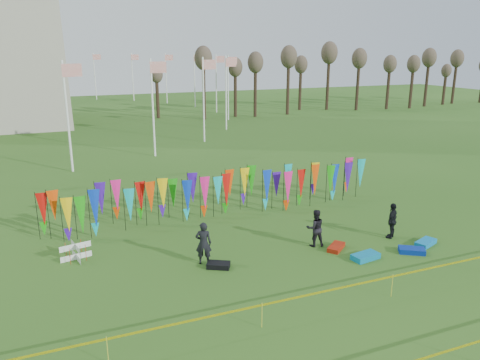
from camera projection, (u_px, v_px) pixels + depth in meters
name	position (u px, v px, depth m)	size (l,w,h in m)	color
ground	(285.00, 281.00, 18.35)	(160.00, 160.00, 0.00)	#275116
banner_row	(221.00, 189.00, 25.27)	(18.64, 0.64, 2.33)	black
caution_tape_near	(314.00, 295.00, 15.79)	(26.00, 0.02, 0.90)	#FEFF05
tree_line	(343.00, 67.00, 67.47)	(53.92, 1.92, 7.84)	#3A2A1D
box_kite	(76.00, 252.00, 20.07)	(0.68, 0.68, 0.75)	red
person_left	(204.00, 243.00, 19.58)	(0.68, 0.50, 1.86)	black
person_mid	(315.00, 228.00, 21.38)	(0.85, 0.53, 1.75)	black
person_right	(392.00, 221.00, 22.30)	(1.02, 0.58, 1.74)	black
kite_bag_turquoise	(365.00, 256.00, 20.21)	(1.23, 0.61, 0.25)	#0B7BAF
kite_bag_blue	(412.00, 250.00, 20.82)	(1.11, 0.58, 0.23)	#092B9B
kite_bag_red	(336.00, 247.00, 21.19)	(1.11, 0.51, 0.20)	#AC210B
kite_bag_black	(218.00, 265.00, 19.43)	(0.94, 0.54, 0.22)	black
kite_bag_teal	(426.00, 243.00, 21.67)	(1.15, 0.55, 0.22)	#0E7CC5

